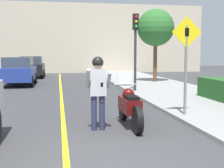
% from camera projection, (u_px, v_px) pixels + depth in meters
% --- Properties ---
extents(ground_plane, '(80.00, 80.00, 0.00)m').
position_uv_depth(ground_plane, '(100.00, 161.00, 5.53)').
color(ground_plane, '#38383A').
extents(road_center_line, '(0.12, 36.00, 0.01)m').
position_uv_depth(road_center_line, '(62.00, 106.00, 11.31)').
color(road_center_line, yellow).
rests_on(road_center_line, ground).
extents(building_backdrop, '(28.00, 1.20, 6.78)m').
position_uv_depth(building_backdrop, '(65.00, 38.00, 30.70)').
color(building_backdrop, beige).
rests_on(building_backdrop, ground).
extents(motorcycle, '(0.62, 2.32, 1.32)m').
position_uv_depth(motorcycle, '(130.00, 107.00, 8.11)').
color(motorcycle, black).
rests_on(motorcycle, ground).
extents(person_biker, '(0.59, 0.49, 1.82)m').
position_uv_depth(person_biker, '(98.00, 85.00, 7.64)').
color(person_biker, '#282D4C').
rests_on(person_biker, ground).
extents(crossing_sign, '(0.91, 0.08, 2.86)m').
position_uv_depth(crossing_sign, '(186.00, 56.00, 9.02)').
color(crossing_sign, slate).
rests_on(crossing_sign, sidewalk_curb).
extents(traffic_light, '(0.26, 0.30, 3.67)m').
position_uv_depth(traffic_light, '(135.00, 37.00, 14.89)').
color(traffic_light, '#2D2D30').
rests_on(traffic_light, sidewalk_curb).
extents(street_tree, '(2.35, 2.35, 4.60)m').
position_uv_depth(street_tree, '(156.00, 28.00, 19.71)').
color(street_tree, brown).
rests_on(street_tree, sidewalk_curb).
extents(parked_car_blue, '(1.88, 4.20, 1.68)m').
position_uv_depth(parked_car_blue, '(19.00, 71.00, 18.62)').
color(parked_car_blue, black).
rests_on(parked_car_blue, ground).
extents(parked_car_black, '(1.88, 4.20, 1.68)m').
position_uv_depth(parked_car_black, '(32.00, 67.00, 24.60)').
color(parked_car_black, black).
rests_on(parked_car_black, ground).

